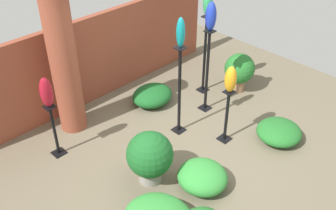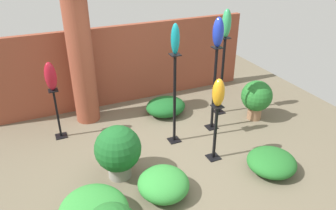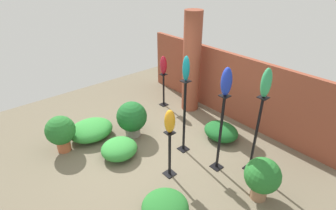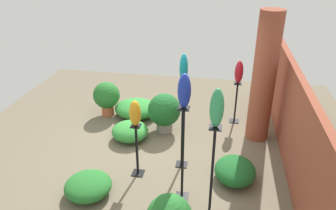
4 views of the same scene
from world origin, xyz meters
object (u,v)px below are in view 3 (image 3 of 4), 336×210
(art_vase_ruby, at_px, (163,65))
(art_vase_teal, at_px, (186,68))
(art_vase_amber, at_px, (170,121))
(potted_plant_near_pillar, at_px, (132,118))
(brick_pillar, at_px, (192,63))
(art_vase_jade, at_px, (266,83))
(pedestal_amber, at_px, (170,156))
(art_vase_cobalt, at_px, (226,82))
(potted_plant_mid_right, at_px, (61,131))
(pedestal_ruby, at_px, (164,91))
(pedestal_jade, at_px, (255,138))
(potted_plant_walkway_edge, at_px, (262,177))
(pedestal_cobalt, at_px, (220,136))
(pedestal_teal, at_px, (184,120))

(art_vase_ruby, xyz_separation_m, art_vase_teal, (1.81, -0.95, 0.67))
(art_vase_ruby, distance_m, art_vase_teal, 2.15)
(art_vase_amber, height_order, potted_plant_near_pillar, art_vase_amber)
(brick_pillar, height_order, art_vase_ruby, brick_pillar)
(art_vase_jade, height_order, art_vase_teal, art_vase_jade)
(pedestal_amber, relative_size, art_vase_teal, 1.99)
(art_vase_ruby, bearing_deg, art_vase_jade, -7.18)
(art_vase_jade, bearing_deg, pedestal_amber, -125.30)
(art_vase_cobalt, xyz_separation_m, potted_plant_near_pillar, (-1.97, -0.64, -1.35))
(art_vase_cobalt, bearing_deg, art_vase_ruby, 162.41)
(brick_pillar, relative_size, potted_plant_mid_right, 3.19)
(art_vase_ruby, bearing_deg, pedestal_ruby, 0.00)
(potted_plant_mid_right, bearing_deg, pedestal_jade, 40.81)
(potted_plant_walkway_edge, bearing_deg, brick_pillar, 156.29)
(art_vase_jade, bearing_deg, pedestal_ruby, 172.82)
(pedestal_cobalt, relative_size, potted_plant_mid_right, 1.95)
(pedestal_jade, distance_m, potted_plant_near_pillar, 2.66)
(pedestal_amber, relative_size, art_vase_cobalt, 1.91)
(pedestal_amber, xyz_separation_m, pedestal_jade, (0.90, 1.27, 0.30))
(art_vase_amber, relative_size, potted_plant_walkway_edge, 0.56)
(pedestal_teal, relative_size, art_vase_ruby, 3.23)
(art_vase_jade, height_order, potted_plant_near_pillar, art_vase_jade)
(pedestal_cobalt, bearing_deg, art_vase_cobalt, 0.00)
(art_vase_jade, relative_size, art_vase_cobalt, 1.03)
(art_vase_amber, xyz_separation_m, art_vase_jade, (0.90, 1.27, 0.65))
(pedestal_ruby, xyz_separation_m, pedestal_cobalt, (2.63, -0.83, 0.31))
(pedestal_ruby, distance_m, potted_plant_mid_right, 2.90)
(art_vase_teal, height_order, potted_plant_walkway_edge, art_vase_teal)
(art_vase_ruby, height_order, art_vase_teal, art_vase_teal)
(pedestal_cobalt, bearing_deg, art_vase_ruby, 162.41)
(pedestal_ruby, bearing_deg, pedestal_cobalt, -17.59)
(pedestal_jade, bearing_deg, potted_plant_walkway_edge, -44.34)
(pedestal_ruby, xyz_separation_m, art_vase_jade, (3.08, -0.39, 1.40))
(art_vase_amber, distance_m, potted_plant_near_pillar, 1.69)
(pedestal_cobalt, bearing_deg, pedestal_jade, 44.89)
(pedestal_amber, height_order, potted_plant_mid_right, pedestal_amber)
(art_vase_ruby, relative_size, potted_plant_mid_right, 0.61)
(brick_pillar, distance_m, pedestal_jade, 2.68)
(pedestal_amber, bearing_deg, pedestal_ruby, 142.72)
(potted_plant_mid_right, bearing_deg, art_vase_ruby, 93.57)
(art_vase_jade, distance_m, potted_plant_near_pillar, 2.98)
(pedestal_amber, relative_size, pedestal_teal, 0.60)
(pedestal_ruby, height_order, pedestal_teal, pedestal_teal)
(art_vase_jade, relative_size, potted_plant_mid_right, 0.64)
(art_vase_jade, distance_m, art_vase_teal, 1.39)
(art_vase_ruby, xyz_separation_m, potted_plant_mid_right, (0.18, -2.89, -0.70))
(potted_plant_near_pillar, bearing_deg, potted_plant_walkway_edge, 11.56)
(potted_plant_mid_right, height_order, potted_plant_walkway_edge, potted_plant_mid_right)
(brick_pillar, relative_size, pedestal_ruby, 2.78)
(pedestal_ruby, height_order, art_vase_teal, art_vase_teal)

